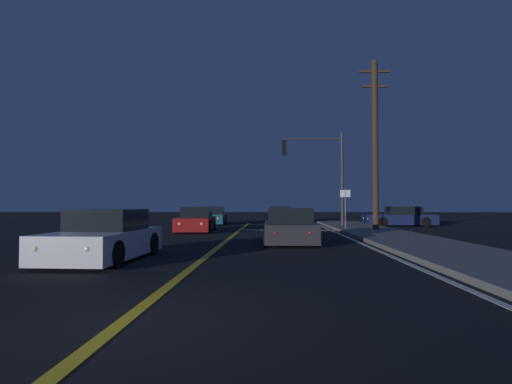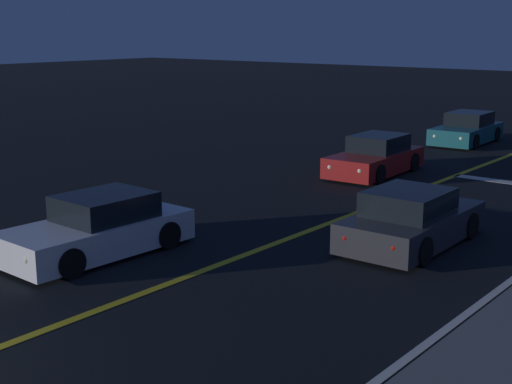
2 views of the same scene
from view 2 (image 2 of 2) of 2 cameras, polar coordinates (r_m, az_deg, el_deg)
name	(u,v)px [view 2 (image 2 of 2)]	position (r m, az deg, el deg)	size (l,w,h in m)	color
lane_line_center	(309,231)	(17.95, 4.21, -3.08)	(0.20, 34.99, 0.01)	gold
car_lead_oncoming_red	(376,157)	(25.06, 9.44, 2.72)	(2.03, 4.38, 1.34)	maroon
car_parked_curb_white	(99,229)	(16.35, -12.34, -2.86)	(2.04, 4.34, 1.34)	silver
car_distant_tail_teal	(467,130)	(32.76, 16.36, 4.75)	(2.08, 4.45, 1.34)	#195960
car_far_approaching_charcoal	(411,221)	(17.02, 12.19, -2.23)	(2.01, 4.20, 1.34)	#2D2D33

